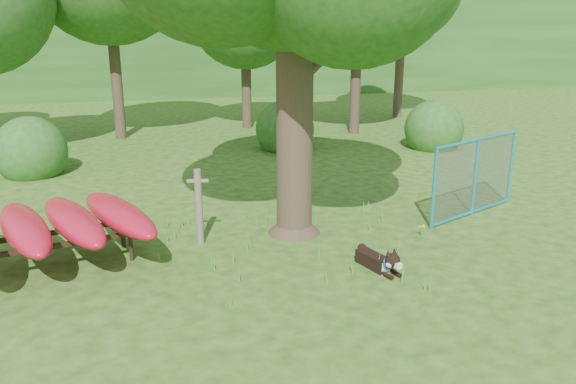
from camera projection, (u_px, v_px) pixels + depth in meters
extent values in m
plane|color=#234B0F|center=(294.00, 277.00, 8.57)|extent=(80.00, 80.00, 0.00)
cylinder|color=#382A1E|center=(295.00, 95.00, 9.69)|extent=(0.69, 0.69, 5.07)
cone|color=#382A1E|center=(294.00, 220.00, 10.34)|extent=(1.04, 1.04, 0.51)
cylinder|color=#382A1E|center=(328.00, 53.00, 9.66)|extent=(1.38, 0.75, 1.08)
cylinder|color=#382A1E|center=(262.00, 28.00, 9.40)|extent=(1.14, 0.67, 1.04)
cylinder|color=#64594B|center=(199.00, 207.00, 9.70)|extent=(0.14, 0.14, 1.35)
cylinder|color=#64594B|center=(198.00, 181.00, 9.56)|extent=(0.37, 0.12, 0.07)
cylinder|color=black|center=(131.00, 248.00, 9.14)|extent=(0.09, 0.09, 0.44)
cylinder|color=black|center=(123.00, 235.00, 9.67)|extent=(0.09, 0.09, 0.44)
cube|color=black|center=(53.00, 246.00, 8.56)|extent=(2.60, 0.70, 0.07)
cube|color=black|center=(49.00, 233.00, 9.09)|extent=(2.60, 0.70, 0.07)
ellipsoid|color=red|center=(25.00, 228.00, 8.59)|extent=(1.49, 2.71, 0.43)
ellipsoid|color=red|center=(73.00, 221.00, 8.91)|extent=(1.57, 2.70, 0.43)
ellipsoid|color=red|center=(119.00, 215.00, 9.22)|extent=(1.64, 2.69, 0.43)
cube|color=black|center=(373.00, 261.00, 8.91)|extent=(0.42, 0.68, 0.22)
cube|color=white|center=(385.00, 267.00, 8.69)|extent=(0.23, 0.18, 0.20)
sphere|color=black|center=(392.00, 261.00, 8.51)|extent=(0.24, 0.24, 0.24)
cube|color=white|center=(397.00, 265.00, 8.43)|extent=(0.13, 0.15, 0.08)
sphere|color=white|center=(390.00, 264.00, 8.47)|extent=(0.11, 0.11, 0.11)
sphere|color=white|center=(397.00, 262.00, 8.54)|extent=(0.11, 0.11, 0.11)
cone|color=black|center=(388.00, 253.00, 8.47)|extent=(0.09, 0.11, 0.11)
cone|color=black|center=(394.00, 251.00, 8.54)|extent=(0.12, 0.13, 0.11)
cylinder|color=black|center=(386.00, 275.00, 8.56)|extent=(0.15, 0.28, 0.06)
cylinder|color=black|center=(394.00, 272.00, 8.64)|extent=(0.15, 0.28, 0.06)
sphere|color=black|center=(362.00, 248.00, 9.19)|extent=(0.15, 0.15, 0.15)
torus|color=blue|center=(389.00, 262.00, 8.59)|extent=(0.24, 0.13, 0.23)
cylinder|color=#289EBC|center=(434.00, 188.00, 10.41)|extent=(0.09, 0.09, 1.58)
cylinder|color=#289EBC|center=(475.00, 177.00, 11.20)|extent=(0.09, 0.09, 1.58)
cylinder|color=#289EBC|center=(511.00, 167.00, 11.98)|extent=(0.09, 0.09, 1.58)
cylinder|color=#289EBC|center=(479.00, 140.00, 10.98)|extent=(2.41, 1.16, 0.06)
cylinder|color=#289EBC|center=(472.00, 212.00, 11.41)|extent=(2.41, 1.16, 0.06)
plane|color=gray|center=(475.00, 177.00, 11.20)|extent=(2.39, 1.11, 2.63)
cylinder|color=#49912F|center=(422.00, 232.00, 10.16)|extent=(0.02, 0.02, 0.20)
sphere|color=yellow|center=(422.00, 227.00, 10.13)|extent=(0.04, 0.04, 0.04)
sphere|color=yellow|center=(424.00, 225.00, 10.16)|extent=(0.04, 0.04, 0.04)
sphere|color=yellow|center=(420.00, 227.00, 10.16)|extent=(0.04, 0.04, 0.04)
sphere|color=yellow|center=(424.00, 227.00, 10.11)|extent=(0.04, 0.04, 0.04)
sphere|color=yellow|center=(422.00, 226.00, 10.11)|extent=(0.04, 0.04, 0.04)
cylinder|color=#382A1E|center=(115.00, 59.00, 18.31)|extent=(0.36, 0.36, 5.25)
cylinder|color=#382A1E|center=(246.00, 75.00, 20.46)|extent=(0.36, 0.36, 3.85)
sphere|color=#22551B|center=(245.00, 12.00, 19.83)|extent=(4.00, 4.00, 4.00)
cylinder|color=#382A1E|center=(356.00, 65.00, 19.26)|extent=(0.36, 0.36, 4.76)
cylinder|color=#382A1E|center=(400.00, 57.00, 22.71)|extent=(0.36, 0.36, 4.90)
sphere|color=#22551B|center=(34.00, 175.00, 14.42)|extent=(1.80, 1.80, 1.80)
sphere|color=#22551B|center=(432.00, 148.00, 17.49)|extent=(1.80, 1.80, 1.80)
sphere|color=#22551B|center=(285.00, 149.00, 17.40)|extent=(1.80, 1.80, 1.80)
cube|color=#22551B|center=(180.00, 36.00, 33.77)|extent=(80.00, 12.00, 6.00)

